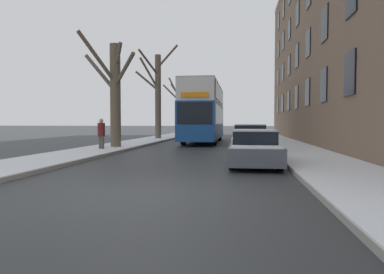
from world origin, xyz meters
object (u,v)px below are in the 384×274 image
object	(u,v)px
bare_tree_left_2	(181,110)
double_decker_bus	(204,110)
bare_tree_left_0	(114,90)
parked_car_1	(250,140)
parked_car_2	(247,136)
oncoming_van	(204,125)
parked_car_0	(254,149)
pedestrian_left_sidewalk	(101,134)
bare_tree_left_1	(157,93)

from	to	relation	value
bare_tree_left_2	double_decker_bus	distance (m)	16.17
bare_tree_left_0	parked_car_1	world-z (taller)	bare_tree_left_0
parked_car_2	oncoming_van	xyz separation A→B (m)	(-5.21, 21.30, 0.61)
bare_tree_left_2	parked_car_0	xyz separation A→B (m)	(7.88, -30.00, -2.52)
parked_car_0	parked_car_2	world-z (taller)	parked_car_2
bare_tree_left_0	parked_car_2	bearing A→B (deg)	30.19
bare_tree_left_0	double_decker_bus	world-z (taller)	bare_tree_left_0
parked_car_0	oncoming_van	world-z (taller)	oncoming_van
bare_tree_left_2	parked_car_2	size ratio (longest dim) A/B	1.79
double_decker_bus	parked_car_2	size ratio (longest dim) A/B	2.85
bare_tree_left_0	oncoming_van	distance (m)	26.01
double_decker_bus	pedestrian_left_sidewalk	distance (m)	10.68
parked_car_0	oncoming_van	distance (m)	32.76
parked_car_1	oncoming_van	size ratio (longest dim) A/B	0.78
bare_tree_left_1	double_decker_bus	world-z (taller)	bare_tree_left_1
bare_tree_left_2	bare_tree_left_1	bearing A→B (deg)	-89.93
parked_car_0	oncoming_van	bearing A→B (deg)	99.15
parked_car_0	pedestrian_left_sidewalk	xyz separation A→B (m)	(-7.87, 4.95, 0.36)
bare_tree_left_0	parked_car_2	world-z (taller)	bare_tree_left_0
oncoming_van	parked_car_1	bearing A→B (deg)	-79.00
bare_tree_left_2	parked_car_1	world-z (taller)	bare_tree_left_2
bare_tree_left_0	parked_car_0	distance (m)	10.51
bare_tree_left_1	oncoming_van	world-z (taller)	bare_tree_left_1
pedestrian_left_sidewalk	bare_tree_left_0	bearing A→B (deg)	117.32
oncoming_van	bare_tree_left_0	bearing A→B (deg)	-95.58
bare_tree_left_2	parked_car_1	xyz separation A→B (m)	(7.88, -24.47, -2.46)
parked_car_0	parked_car_2	size ratio (longest dim) A/B	1.02
bare_tree_left_1	bare_tree_left_2	size ratio (longest dim) A/B	1.16
parked_car_0	pedestrian_left_sidewalk	size ratio (longest dim) A/B	2.33
oncoming_van	pedestrian_left_sidewalk	xyz separation A→B (m)	(-2.66, -27.38, -0.29)
parked_car_0	oncoming_van	size ratio (longest dim) A/B	0.75
bare_tree_left_2	parked_car_2	xyz separation A→B (m)	(7.88, -18.97, -2.47)
bare_tree_left_0	pedestrian_left_sidewalk	size ratio (longest dim) A/B	3.60
bare_tree_left_2	oncoming_van	bearing A→B (deg)	41.16
double_decker_bus	parked_car_1	distance (m)	9.74
oncoming_van	pedestrian_left_sidewalk	distance (m)	27.51
double_decker_bus	bare_tree_left_0	bearing A→B (deg)	-118.94
parked_car_1	parked_car_2	world-z (taller)	parked_car_1
bare_tree_left_1	bare_tree_left_2	bearing A→B (deg)	90.07
bare_tree_left_1	parked_car_0	world-z (taller)	bare_tree_left_1
parked_car_0	bare_tree_left_0	bearing A→B (deg)	139.76
parked_car_0	oncoming_van	xyz separation A→B (m)	(-5.21, 32.34, 0.65)
bare_tree_left_1	parked_car_1	xyz separation A→B (m)	(7.86, -12.04, -3.59)
bare_tree_left_0	parked_car_2	size ratio (longest dim) A/B	1.59
bare_tree_left_2	double_decker_bus	bearing A→B (deg)	-73.65
bare_tree_left_0	parked_car_2	distance (m)	9.36
bare_tree_left_1	bare_tree_left_2	xyz separation A→B (m)	(-0.01, 12.43, -1.13)
bare_tree_left_2	parked_car_1	size ratio (longest dim) A/B	1.70
bare_tree_left_0	parked_car_1	xyz separation A→B (m)	(7.73, -1.01, -2.75)
oncoming_van	pedestrian_left_sidewalk	size ratio (longest dim) A/B	3.09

